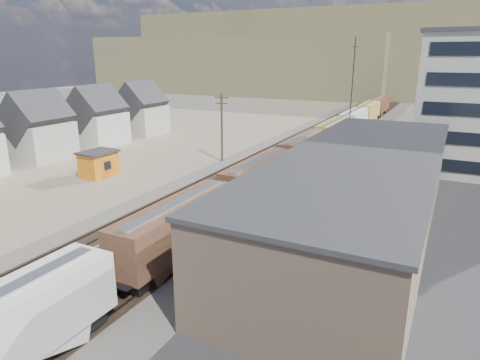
% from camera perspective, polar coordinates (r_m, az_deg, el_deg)
% --- Properties ---
extents(ballast_bed, '(18.00, 200.00, 0.06)m').
position_cam_1_polar(ballast_bed, '(67.58, 7.27, 3.17)').
color(ballast_bed, '#4C4742').
rests_on(ballast_bed, ground).
extents(dirt_yard, '(24.00, 180.00, 0.03)m').
position_cam_1_polar(dirt_yard, '(68.52, -11.66, 3.13)').
color(dirt_yard, '#7B6854').
rests_on(dirt_yard, ground).
extents(asphalt_lot, '(26.00, 120.00, 0.04)m').
position_cam_1_polar(asphalt_lot, '(49.57, 25.67, -3.34)').
color(asphalt_lot, '#232326').
rests_on(asphalt_lot, ground).
extents(rail_tracks, '(11.40, 200.00, 0.24)m').
position_cam_1_polar(rail_tracks, '(67.74, 6.83, 3.29)').
color(rail_tracks, black).
rests_on(rail_tracks, ground).
extents(freight_train, '(3.00, 119.74, 4.46)m').
position_cam_1_polar(freight_train, '(66.76, 10.71, 5.28)').
color(freight_train, black).
rests_on(freight_train, ground).
extents(warehouse, '(12.40, 40.40, 7.25)m').
position_cam_1_polar(warehouse, '(39.51, 15.67, -1.51)').
color(warehouse, tan).
rests_on(warehouse, ground).
extents(utility_pole_north, '(2.20, 0.32, 10.00)m').
position_cam_1_polar(utility_pole_north, '(62.80, -2.44, 7.18)').
color(utility_pole_north, '#382619').
rests_on(utility_pole_north, ground).
extents(radio_mast, '(1.20, 0.16, 18.00)m').
position_cam_1_polar(radio_mast, '(74.07, 14.66, 11.07)').
color(radio_mast, black).
rests_on(radio_mast, ground).
extents(townhouse_row, '(8.15, 68.16, 10.47)m').
position_cam_1_polar(townhouse_row, '(67.87, -29.29, 4.96)').
color(townhouse_row, '#B7B2A8').
rests_on(townhouse_row, ground).
extents(hills_north, '(265.00, 80.00, 32.00)m').
position_cam_1_polar(hills_north, '(181.31, 20.65, 15.06)').
color(hills_north, '#6D6541').
rests_on(hills_north, ground).
extents(maintenance_shed, '(3.80, 4.80, 3.39)m').
position_cam_1_polar(maintenance_shed, '(58.60, -18.34, 2.11)').
color(maintenance_shed, orange).
rests_on(maintenance_shed, ground).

